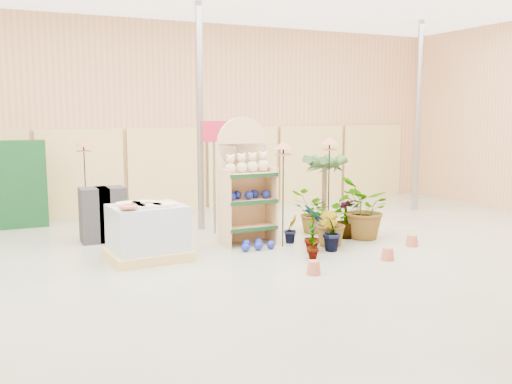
# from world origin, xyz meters

# --- Properties ---
(room) EXTENTS (15.20, 12.10, 4.70)m
(room) POSITION_xyz_m (0.00, 0.91, 2.21)
(room) COLOR gray
(room) RESTS_ON ground
(display_shelf) EXTENTS (0.96, 0.61, 2.28)m
(display_shelf) POSITION_xyz_m (0.33, 2.05, 1.04)
(display_shelf) COLOR tan
(display_shelf) RESTS_ON ground
(teddy_bears) EXTENTS (0.84, 0.22, 0.36)m
(teddy_bears) POSITION_xyz_m (0.36, 1.94, 1.44)
(teddy_bears) COLOR beige
(teddy_bears) RESTS_ON display_shelf
(gazing_balls_shelf) EXTENTS (0.84, 0.29, 0.16)m
(gazing_balls_shelf) POSITION_xyz_m (0.33, 1.91, 0.90)
(gazing_balls_shelf) COLOR navy
(gazing_balls_shelf) RESTS_ON display_shelf
(gazing_balls_floor) EXTENTS (0.63, 0.39, 0.15)m
(gazing_balls_floor) POSITION_xyz_m (0.28, 1.46, 0.07)
(gazing_balls_floor) COLOR navy
(gazing_balls_floor) RESTS_ON ground
(pallet_stack) EXTENTS (1.31, 1.12, 0.92)m
(pallet_stack) POSITION_xyz_m (-1.59, 1.59, 0.44)
(pallet_stack) COLOR tan
(pallet_stack) RESTS_ON ground
(charcoal_planters) EXTENTS (0.80, 0.50, 1.00)m
(charcoal_planters) POSITION_xyz_m (-2.01, 3.22, 0.50)
(charcoal_planters) COLOR #252426
(charcoal_planters) RESTS_ON ground
(offer_sign) EXTENTS (0.50, 0.08, 2.20)m
(offer_sign) POSITION_xyz_m (0.10, 2.98, 1.57)
(offer_sign) COLOR gray
(offer_sign) RESTS_ON ground
(bird_table_front) EXTENTS (0.34, 0.34, 1.88)m
(bird_table_front) POSITION_xyz_m (0.79, 1.43, 1.74)
(bird_table_front) COLOR black
(bird_table_front) RESTS_ON ground
(bird_table_right) EXTENTS (0.34, 0.34, 1.92)m
(bird_table_right) POSITION_xyz_m (1.91, 1.73, 1.78)
(bird_table_right) COLOR black
(bird_table_right) RESTS_ON ground
(bird_table_back) EXTENTS (0.34, 0.34, 1.84)m
(bird_table_back) POSITION_xyz_m (-2.16, 4.26, 1.71)
(bird_table_back) COLOR black
(bird_table_back) RESTS_ON ground
(palm) EXTENTS (0.70, 0.70, 1.61)m
(palm) POSITION_xyz_m (2.27, 2.45, 1.36)
(palm) COLOR brown
(palm) RESTS_ON ground
(potted_plant_0) EXTENTS (0.33, 0.46, 0.84)m
(potted_plant_0) POSITION_xyz_m (1.05, 0.84, 0.42)
(potted_plant_0) COLOR #2B5022
(potted_plant_0) RESTS_ON ground
(potted_plant_1) EXTENTS (0.43, 0.47, 0.69)m
(potted_plant_1) POSITION_xyz_m (1.39, 0.83, 0.35)
(potted_plant_1) COLOR #2B5022
(potted_plant_1) RESTS_ON ground
(potted_plant_2) EXTENTS (1.03, 1.05, 0.89)m
(potted_plant_2) POSITION_xyz_m (1.59, 1.17, 0.44)
(potted_plant_2) COLOR #2B5022
(potted_plant_2) RESTS_ON ground
(potted_plant_3) EXTENTS (0.47, 0.47, 0.75)m
(potted_plant_3) POSITION_xyz_m (2.22, 1.56, 0.38)
(potted_plant_3) COLOR #2B5022
(potted_plant_3) RESTS_ON ground
(potted_plant_4) EXTENTS (0.43, 0.39, 0.67)m
(potted_plant_4) POSITION_xyz_m (2.70, 1.93, 0.34)
(potted_plant_4) COLOR #2B5022
(potted_plant_4) RESTS_ON ground
(potted_plant_5) EXTENTS (0.36, 0.35, 0.52)m
(potted_plant_5) POSITION_xyz_m (1.07, 1.65, 0.26)
(potted_plant_5) COLOR #2B5022
(potted_plant_5) RESTS_ON ground
(potted_plant_6) EXTENTS (0.85, 0.76, 0.84)m
(potted_plant_6) POSITION_xyz_m (1.84, 2.21, 0.42)
(potted_plant_6) COLOR #2B5022
(potted_plant_6) RESTS_ON ground
(potted_plant_8) EXTENTS (0.40, 0.39, 0.63)m
(potted_plant_8) POSITION_xyz_m (0.85, 0.48, 0.32)
(potted_plant_8) COLOR #2B5022
(potted_plant_8) RESTS_ON ground
(potted_plant_10) EXTENTS (1.32, 1.37, 1.16)m
(potted_plant_10) POSITION_xyz_m (2.47, 1.31, 0.58)
(potted_plant_10) COLOR #2B5022
(potted_plant_10) RESTS_ON ground
(potted_plant_11) EXTENTS (0.56, 0.56, 0.74)m
(potted_plant_11) POSITION_xyz_m (0.85, 2.89, 0.37)
(potted_plant_11) COLOR #2B5022
(potted_plant_11) RESTS_ON ground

